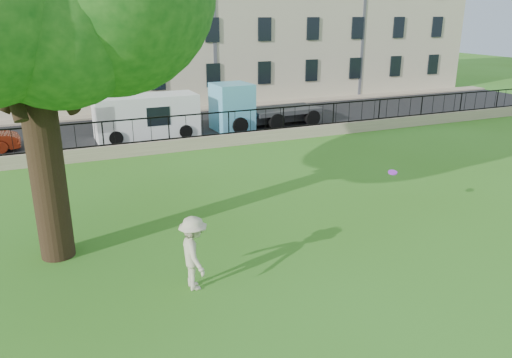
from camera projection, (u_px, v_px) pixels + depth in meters
name	position (u px, v px, depth m)	size (l,w,h in m)	color
ground	(281.00, 261.00, 13.30)	(120.00, 120.00, 0.00)	#37711A
retaining_wall	(170.00, 146.00, 23.66)	(50.00, 0.40, 0.60)	gray
iron_railing	(169.00, 128.00, 23.39)	(50.00, 0.05, 1.13)	black
street	(149.00, 131.00, 27.84)	(60.00, 9.00, 0.01)	black
sidewalk	(132.00, 114.00, 32.35)	(60.00, 1.40, 0.12)	gray
building_row	(110.00, 3.00, 35.11)	(56.40, 10.40, 13.80)	#C1B399
man	(194.00, 253.00, 11.73)	(1.18, 0.68, 1.82)	beige
frisbee	(393.00, 172.00, 14.84)	(0.27, 0.27, 0.03)	#A127DE
white_van	(147.00, 116.00, 26.23)	(5.29, 2.06, 2.22)	white
blue_truck	(265.00, 104.00, 28.73)	(6.18, 2.19, 2.59)	#62BFE7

